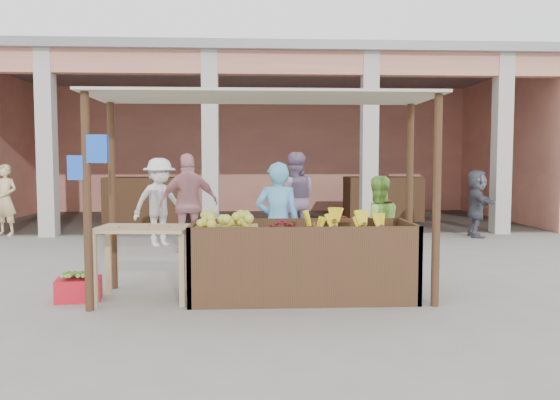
{
  "coord_description": "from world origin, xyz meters",
  "views": [
    {
      "loc": [
        -0.08,
        -6.36,
        1.61
      ],
      "look_at": [
        0.3,
        1.2,
        1.08
      ],
      "focal_mm": 35.0,
      "sensor_mm": 36.0,
      "label": 1
    }
  ],
  "objects": [
    {
      "name": "red_crate",
      "position": [
        -2.11,
        0.01,
        0.13
      ],
      "size": [
        0.55,
        0.44,
        0.26
      ],
      "primitive_type": "cube",
      "rotation": [
        0.0,
        0.0,
        0.18
      ],
      "color": "red",
      "rests_on": "ground"
    },
    {
      "name": "fruit_stall",
      "position": [
        0.5,
        0.0,
        0.4
      ],
      "size": [
        2.6,
        0.95,
        0.8
      ],
      "primitive_type": "cube",
      "color": "#462B1C",
      "rests_on": "ground"
    },
    {
      "name": "ground",
      "position": [
        0.0,
        0.0,
        0.0
      ],
      "size": [
        60.0,
        60.0,
        0.0
      ],
      "primitive_type": "plane",
      "color": "gray",
      "rests_on": "ground"
    },
    {
      "name": "stall_awning",
      "position": [
        -0.01,
        0.06,
        1.98
      ],
      "size": [
        4.09,
        1.35,
        2.39
      ],
      "color": "#462B1C",
      "rests_on": "ground"
    },
    {
      "name": "plantain_bundle",
      "position": [
        -2.11,
        0.01,
        0.3
      ],
      "size": [
        0.38,
        0.27,
        0.08
      ],
      "primitive_type": null,
      "color": "#5C9134",
      "rests_on": "red_crate"
    },
    {
      "name": "side_table",
      "position": [
        -1.35,
        -0.01,
        0.72
      ],
      "size": [
        1.12,
        0.8,
        0.86
      ],
      "rotation": [
        0.0,
        0.0,
        -0.09
      ],
      "color": "tan",
      "rests_on": "ground"
    },
    {
      "name": "vendor_green",
      "position": [
        1.61,
        0.94,
        0.75
      ],
      "size": [
        0.75,
        0.47,
        1.5
      ],
      "primitive_type": "imported",
      "rotation": [
        0.0,
        0.0,
        3.22
      ],
      "color": "#95DC52",
      "rests_on": "ground"
    },
    {
      "name": "produce_sacks",
      "position": [
        2.77,
        5.2,
        0.3
      ],
      "size": [
        0.78,
        0.48,
        0.59
      ],
      "color": "maroon",
      "rests_on": "ground"
    },
    {
      "name": "motorcycle",
      "position": [
        1.48,
        2.27,
        0.54
      ],
      "size": [
        0.92,
        2.13,
        1.08
      ],
      "primitive_type": "imported",
      "rotation": [
        0.0,
        0.0,
        1.67
      ],
      "color": "maroon",
      "rests_on": "ground"
    },
    {
      "name": "shopper_b",
      "position": [
        -1.21,
        3.32,
        0.94
      ],
      "size": [
        1.23,
        0.89,
        1.88
      ],
      "primitive_type": "imported",
      "rotation": [
        0.0,
        0.0,
        3.44
      ],
      "color": "pink",
      "rests_on": "ground"
    },
    {
      "name": "melon_tray",
      "position": [
        -0.39,
        -0.06,
        0.89
      ],
      "size": [
        0.74,
        0.64,
        0.2
      ],
      "color": "tan",
      "rests_on": "fruit_stall"
    },
    {
      "name": "shopper_e",
      "position": [
        -5.48,
        5.8,
        0.81
      ],
      "size": [
        0.72,
        0.63,
        1.63
      ],
      "primitive_type": "imported",
      "rotation": [
        0.0,
        0.0,
        -0.32
      ],
      "color": "#D4B27E",
      "rests_on": "ground"
    },
    {
      "name": "vendor_blue",
      "position": [
        0.25,
        0.79,
        0.86
      ],
      "size": [
        0.69,
        0.54,
        1.72
      ],
      "primitive_type": "imported",
      "rotation": [
        0.0,
        0.0,
        3.03
      ],
      "color": "#5FB3E9",
      "rests_on": "ground"
    },
    {
      "name": "shopper_d",
      "position": [
        4.71,
        5.05,
        0.77
      ],
      "size": [
        0.8,
        1.49,
        1.53
      ],
      "primitive_type": "imported",
      "rotation": [
        0.0,
        0.0,
        1.41
      ],
      "color": "#494A56",
      "rests_on": "ground"
    },
    {
      "name": "banana_heap",
      "position": [
        1.03,
        0.04,
        0.89
      ],
      "size": [
        1.0,
        0.55,
        0.18
      ],
      "primitive_type": null,
      "color": "yellow",
      "rests_on": "fruit_stall"
    },
    {
      "name": "berry_heap",
      "position": [
        0.27,
        -0.03,
        0.88
      ],
      "size": [
        0.48,
        0.39,
        0.15
      ],
      "primitive_type": "ellipsoid",
      "color": "maroon",
      "rests_on": "fruit_stall"
    },
    {
      "name": "shopper_f",
      "position": [
        0.71,
        3.95,
        0.98
      ],
      "size": [
        0.96,
        0.56,
        1.96
      ],
      "primitive_type": "imported",
      "rotation": [
        0.0,
        0.0,
        3.15
      ],
      "color": "gray",
      "rests_on": "ground"
    },
    {
      "name": "shopper_a",
      "position": [
        -1.86,
        4.15,
        0.91
      ],
      "size": [
        1.29,
        1.17,
        1.82
      ],
      "primitive_type": "imported",
      "rotation": [
        0.0,
        0.0,
        0.64
      ],
      "color": "silver",
      "rests_on": "ground"
    },
    {
      "name": "market_building",
      "position": [
        0.05,
        8.93,
        2.7
      ],
      "size": [
        14.4,
        6.4,
        4.2
      ],
      "color": "tan",
      "rests_on": "ground"
    },
    {
      "name": "papaya_pile",
      "position": [
        -1.35,
        -0.01,
        0.96
      ],
      "size": [
        0.71,
        0.41,
        0.2
      ],
      "primitive_type": null,
      "color": "#3D8029",
      "rests_on": "side_table"
    }
  ]
}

